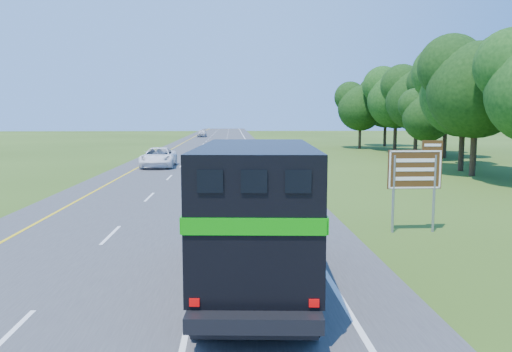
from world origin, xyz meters
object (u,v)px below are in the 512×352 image
Objects in this scene: horse_truck at (257,211)px; exit_sign at (416,173)px; far_car at (202,133)px; white_suv at (158,157)px.

horse_truck reaches higher than exit_sign.
horse_truck is 1.81× the size of far_car.
horse_truck is 98.13m from far_car.
white_suv is at bearing 106.33° from horse_truck.
white_suv reaches higher than far_car.
far_car is 92.74m from exit_sign.
horse_truck is at bearing -137.30° from exit_sign.
horse_truck is 32.85m from white_suv.
exit_sign is at bearing -63.73° from white_suv.
far_car is at bearing 97.87° from horse_truck.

